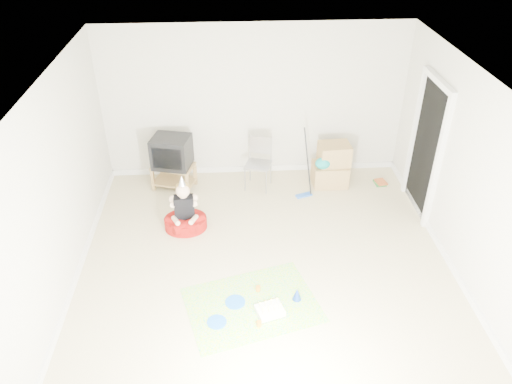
{
  "coord_description": "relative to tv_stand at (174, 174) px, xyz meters",
  "views": [
    {
      "loc": [
        -0.44,
        -5.18,
        4.51
      ],
      "look_at": [
        -0.1,
        0.4,
        0.9
      ],
      "focal_mm": 35.0,
      "sensor_mm": 36.0,
      "label": 1
    }
  ],
  "objects": [
    {
      "name": "birthday_cake",
      "position": [
        1.36,
        -2.96,
        -0.21
      ],
      "size": [
        0.38,
        0.34,
        0.15
      ],
      "color": "white",
      "rests_on": "party_mat"
    },
    {
      "name": "seated_woman",
      "position": [
        0.25,
        -1.16,
        -0.05
      ],
      "size": [
        0.65,
        0.65,
        0.91
      ],
      "color": "#9A120E",
      "rests_on": "ground"
    },
    {
      "name": "cardboard_boxes",
      "position": [
        2.63,
        -0.05,
        0.1
      ],
      "size": [
        0.6,
        0.47,
        0.73
      ],
      "color": "#A98652",
      "rests_on": "ground"
    },
    {
      "name": "orange_cup_near",
      "position": [
        1.24,
        -2.57,
        -0.21
      ],
      "size": [
        0.07,
        0.07,
        0.07
      ],
      "primitive_type": "cylinder",
      "rotation": [
        0.0,
        0.0,
        0.24
      ],
      "color": "orange",
      "rests_on": "party_mat"
    },
    {
      "name": "blue_party_hat",
      "position": [
        1.71,
        -2.75,
        -0.16
      ],
      "size": [
        0.13,
        0.13,
        0.17
      ],
      "primitive_type": "cone",
      "rotation": [
        0.0,
        0.0,
        0.19
      ],
      "color": "blue",
      "rests_on": "party_mat"
    },
    {
      "name": "floor_mop",
      "position": [
        2.14,
        -0.41,
        0.01
      ],
      "size": [
        0.29,
        0.35,
        1.09
      ],
      "color": "blue",
      "rests_on": "ground"
    },
    {
      "name": "tv_stand",
      "position": [
        0.0,
        0.0,
        0.0
      ],
      "size": [
        0.77,
        0.61,
        0.42
      ],
      "color": "#9D7A47",
      "rests_on": "ground"
    },
    {
      "name": "folding_chair",
      "position": [
        1.4,
        -0.08,
        0.18
      ],
      "size": [
        0.5,
        0.48,
        0.89
      ],
      "color": "#9B9BA1",
      "rests_on": "ground"
    },
    {
      "name": "crt_tv",
      "position": [
        -0.0,
        0.0,
        0.42
      ],
      "size": [
        0.69,
        0.61,
        0.51
      ],
      "primitive_type": "cube",
      "rotation": [
        0.0,
        0.0,
        -0.24
      ],
      "color": "black",
      "rests_on": "tv_stand"
    },
    {
      "name": "book_pile",
      "position": [
        3.5,
        -0.1,
        -0.23
      ],
      "size": [
        0.2,
        0.24,
        0.05
      ],
      "color": "#246E2E",
      "rests_on": "ground"
    },
    {
      "name": "blue_plate_far",
      "position": [
        0.72,
        -3.07,
        -0.24
      ],
      "size": [
        0.26,
        0.26,
        0.01
      ],
      "primitive_type": "cylinder",
      "rotation": [
        0.0,
        0.0,
        -0.1
      ],
      "color": "blue",
      "rests_on": "party_mat"
    },
    {
      "name": "doorway_recess",
      "position": [
        3.85,
        -0.83,
        0.77
      ],
      "size": [
        0.02,
        0.9,
        2.05
      ],
      "primitive_type": "cube",
      "color": "black",
      "rests_on": "ground"
    },
    {
      "name": "blue_plate_near",
      "position": [
        0.95,
        -2.76,
        -0.24
      ],
      "size": [
        0.32,
        0.32,
        0.01
      ],
      "primitive_type": "cylinder",
      "rotation": [
        0.0,
        0.0,
        0.32
      ],
      "color": "blue",
      "rests_on": "party_mat"
    },
    {
      "name": "orange_cup_far",
      "position": [
        1.22,
        -3.15,
        -0.21
      ],
      "size": [
        0.08,
        0.08,
        0.07
      ],
      "primitive_type": "cylinder",
      "rotation": [
        0.0,
        0.0,
        0.66
      ],
      "color": "orange",
      "rests_on": "party_mat"
    },
    {
      "name": "party_mat",
      "position": [
        1.15,
        -2.81,
        -0.25
      ],
      "size": [
        1.82,
        1.52,
        0.01
      ],
      "primitive_type": "cube",
      "rotation": [
        0.0,
        0.0,
        0.28
      ],
      "color": "#DC2E8B",
      "rests_on": "ground"
    },
    {
      "name": "ground",
      "position": [
        1.37,
        -2.03,
        -0.25
      ],
      "size": [
        5.0,
        5.0,
        0.0
      ],
      "primitive_type": "plane",
      "color": "beige",
      "rests_on": "ground"
    }
  ]
}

